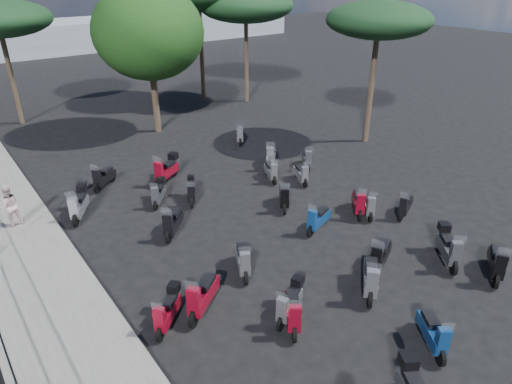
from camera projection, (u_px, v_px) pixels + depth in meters
ground at (269, 258)px, 15.01m from camera, size 120.00×120.00×0.00m
sidewalk at (37, 285)px, 13.64m from camera, size 3.00×30.00×0.15m
pedestrian_far at (9, 205)px, 16.26m from camera, size 0.80×0.64×1.59m
scooter_2 at (290, 303)px, 12.32m from camera, size 1.44×0.89×1.24m
scooter_3 at (167, 311)px, 12.03m from camera, size 1.24×1.16×1.23m
scooter_4 at (159, 193)px, 18.21m from camera, size 1.08×1.21×1.18m
scooter_5 at (79, 205)px, 17.16m from camera, size 1.11×1.58×1.42m
scooter_6 at (433, 333)px, 11.33m from camera, size 1.03×1.41×1.31m
scooter_7 at (293, 312)px, 12.01m from camera, size 1.10×1.39×1.33m
scooter_8 at (243, 260)px, 14.09m from camera, size 0.94×1.54×1.34m
scooter_9 at (202, 296)px, 12.50m from camera, size 1.57×1.22×1.49m
scooter_10 at (173, 223)px, 16.10m from camera, size 1.29×1.33×1.39m
scooter_11 at (104, 178)px, 19.53m from camera, size 1.35×1.11×1.31m
scooter_13 at (371, 278)px, 13.21m from camera, size 1.48×1.32×1.49m
scooter_14 at (380, 256)px, 14.27m from camera, size 1.64×0.92×1.40m
scooter_15 at (318, 219)px, 16.37m from camera, size 1.57×0.74×1.29m
scooter_16 at (191, 192)px, 18.36m from camera, size 0.89×1.34×1.18m
scooter_17 at (166, 170)px, 20.01m from camera, size 1.62×1.16×1.46m
scooter_19 at (497, 263)px, 13.93m from camera, size 1.55×1.06×1.41m
scooter_20 at (359, 203)px, 17.45m from camera, size 1.20×1.33×1.35m
scooter_21 at (301, 174)px, 19.96m from camera, size 0.75×1.43×1.20m
scooter_22 at (284, 197)px, 17.91m from camera, size 1.13×1.39×1.34m
scooter_23 at (271, 157)px, 21.50m from camera, size 1.33×1.45×1.48m
scooter_25 at (448, 248)px, 14.58m from camera, size 1.27×1.47×1.41m
scooter_26 at (405, 206)px, 17.35m from camera, size 1.43×0.78×1.21m
scooter_27 at (368, 205)px, 17.37m from camera, size 1.02×1.29×1.23m
scooter_28 at (307, 159)px, 21.45m from camera, size 1.01×1.34×1.26m
scooter_29 at (240, 135)px, 24.40m from camera, size 0.99×1.41×1.29m
scooter_30 at (271, 171)px, 20.21m from camera, size 0.75×1.43×1.20m
broadleaf_tree at (149, 32)px, 23.85m from camera, size 5.84×5.84×7.94m
pine_1 at (246, 6)px, 29.18m from camera, size 6.11×6.11×7.31m
pine_3 at (379, 20)px, 22.07m from camera, size 5.16×5.16×7.12m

